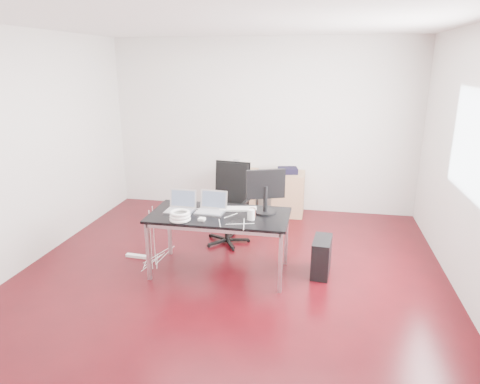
% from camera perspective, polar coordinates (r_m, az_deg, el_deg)
% --- Properties ---
extents(room_shell, '(5.00, 5.00, 5.00)m').
position_cam_1_polar(room_shell, '(4.68, -0.83, 4.55)').
color(room_shell, '#35060A').
rests_on(room_shell, ground).
extents(desk, '(1.60, 0.80, 0.73)m').
position_cam_1_polar(desk, '(4.95, -2.76, -3.53)').
color(desk, black).
rests_on(desk, ground).
extents(office_chair, '(0.53, 0.55, 1.08)m').
position_cam_1_polar(office_chair, '(5.87, -1.50, -0.96)').
color(office_chair, black).
rests_on(office_chair, ground).
extents(filing_cabinet_left, '(0.50, 0.50, 0.70)m').
position_cam_1_polar(filing_cabinet_left, '(7.12, 0.19, 0.14)').
color(filing_cabinet_left, '#A87954').
rests_on(filing_cabinet_left, ground).
extents(filing_cabinet_right, '(0.50, 0.50, 0.70)m').
position_cam_1_polar(filing_cabinet_right, '(7.03, 6.46, -0.21)').
color(filing_cabinet_right, '#A87954').
rests_on(filing_cabinet_right, ground).
extents(pc_tower, '(0.24, 0.47, 0.44)m').
position_cam_1_polar(pc_tower, '(5.16, 10.81, -8.45)').
color(pc_tower, black).
rests_on(pc_tower, ground).
extents(wastebasket, '(0.31, 0.31, 0.28)m').
position_cam_1_polar(wastebasket, '(7.18, 1.46, -1.49)').
color(wastebasket, black).
rests_on(wastebasket, ground).
extents(power_strip, '(0.30, 0.08, 0.04)m').
position_cam_1_polar(power_strip, '(5.71, -13.55, -8.31)').
color(power_strip, white).
rests_on(power_strip, ground).
extents(laptop_left, '(0.34, 0.26, 0.23)m').
position_cam_1_polar(laptop_left, '(5.08, -7.88, -1.85)').
color(laptop_left, silver).
rests_on(laptop_left, desk).
extents(laptop_right, '(0.35, 0.28, 0.23)m').
position_cam_1_polar(laptop_right, '(5.01, -3.82, -2.00)').
color(laptop_right, silver).
rests_on(laptop_right, desk).
extents(monitor, '(0.44, 0.26, 0.51)m').
position_cam_1_polar(monitor, '(4.91, 3.44, 0.43)').
color(monitor, black).
rests_on(monitor, desk).
extents(keyboard, '(0.46, 0.21, 0.02)m').
position_cam_1_polar(keyboard, '(5.07, -0.27, -2.25)').
color(keyboard, white).
rests_on(keyboard, desk).
extents(cup_white, '(0.11, 0.11, 0.12)m').
position_cam_1_polar(cup_white, '(4.73, 1.49, -3.03)').
color(cup_white, white).
rests_on(cup_white, desk).
extents(cup_brown, '(0.08, 0.08, 0.10)m').
position_cam_1_polar(cup_brown, '(4.82, 1.64, -2.77)').
color(cup_brown, '#52241C').
rests_on(cup_brown, desk).
extents(cable_coil, '(0.24, 0.24, 0.11)m').
position_cam_1_polar(cable_coil, '(4.76, -8.00, -3.19)').
color(cable_coil, white).
rests_on(cable_coil, desk).
extents(power_adapter, '(0.08, 0.08, 0.03)m').
position_cam_1_polar(power_adapter, '(4.75, -5.11, -3.63)').
color(power_adapter, white).
rests_on(power_adapter, desk).
extents(speaker, '(0.10, 0.09, 0.18)m').
position_cam_1_polar(speaker, '(7.06, -0.47, 3.67)').
color(speaker, '#9E9E9E').
rests_on(speaker, filing_cabinet_left).
extents(navy_garment, '(0.34, 0.30, 0.09)m').
position_cam_1_polar(navy_garment, '(6.90, 6.39, 2.88)').
color(navy_garment, black).
rests_on(navy_garment, filing_cabinet_right).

